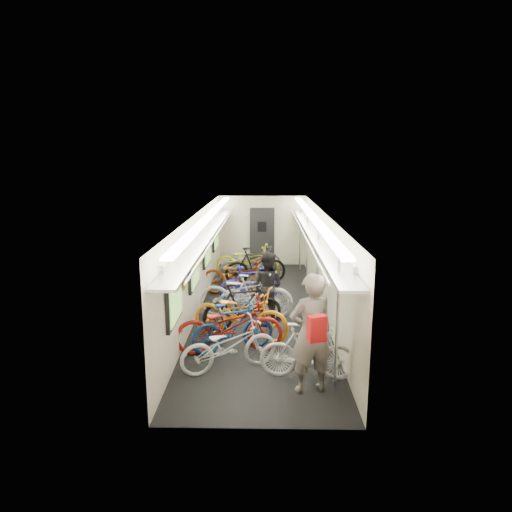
{
  "coord_description": "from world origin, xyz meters",
  "views": [
    {
      "loc": [
        0.1,
        -10.64,
        3.65
      ],
      "look_at": [
        -0.13,
        1.02,
        1.15
      ],
      "focal_mm": 32.0,
      "sensor_mm": 36.0,
      "label": 1
    }
  ],
  "objects_px": {
    "bicycle_0": "(229,345)",
    "passenger_near": "(311,334)",
    "backpack": "(317,329)",
    "bicycle_1": "(233,327)",
    "passenger_mid": "(267,286)"
  },
  "relations": [
    {
      "from": "backpack",
      "to": "bicycle_0",
      "type": "bearing_deg",
      "value": 117.11
    },
    {
      "from": "passenger_near",
      "to": "backpack",
      "type": "height_order",
      "value": "passenger_near"
    },
    {
      "from": "bicycle_0",
      "to": "passenger_near",
      "type": "height_order",
      "value": "passenger_near"
    },
    {
      "from": "passenger_near",
      "to": "backpack",
      "type": "xyz_separation_m",
      "value": [
        0.02,
        -0.58,
        0.31
      ]
    },
    {
      "from": "bicycle_1",
      "to": "backpack",
      "type": "distance_m",
      "value": 2.58
    },
    {
      "from": "backpack",
      "to": "passenger_near",
      "type": "bearing_deg",
      "value": 72.57
    },
    {
      "from": "bicycle_1",
      "to": "backpack",
      "type": "relative_size",
      "value": 4.34
    },
    {
      "from": "passenger_near",
      "to": "passenger_mid",
      "type": "distance_m",
      "value": 3.44
    },
    {
      "from": "passenger_near",
      "to": "bicycle_1",
      "type": "bearing_deg",
      "value": -66.0
    },
    {
      "from": "bicycle_1",
      "to": "backpack",
      "type": "bearing_deg",
      "value": -168.29
    },
    {
      "from": "bicycle_0",
      "to": "backpack",
      "type": "bearing_deg",
      "value": -157.04
    },
    {
      "from": "bicycle_0",
      "to": "backpack",
      "type": "height_order",
      "value": "backpack"
    },
    {
      "from": "passenger_near",
      "to": "backpack",
      "type": "bearing_deg",
      "value": 74.37
    },
    {
      "from": "bicycle_0",
      "to": "bicycle_1",
      "type": "relative_size",
      "value": 1.06
    },
    {
      "from": "passenger_mid",
      "to": "backpack",
      "type": "relative_size",
      "value": 4.18
    }
  ]
}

